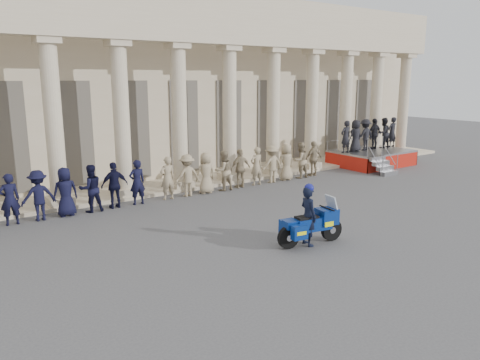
# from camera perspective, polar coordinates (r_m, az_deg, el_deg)

# --- Properties ---
(ground) EXTENTS (90.00, 90.00, 0.00)m
(ground) POSITION_cam_1_polar(r_m,az_deg,el_deg) (13.84, 4.07, -8.24)
(ground) COLOR #454548
(ground) RESTS_ON ground
(building) EXTENTS (40.00, 12.50, 9.00)m
(building) POSITION_cam_1_polar(r_m,az_deg,el_deg) (26.07, -17.21, 11.05)
(building) COLOR #C2B091
(building) RESTS_ON ground
(officer_rank) EXTENTS (21.34, 0.67, 1.77)m
(officer_rank) POSITION_cam_1_polar(r_m,az_deg,el_deg) (18.39, -14.45, -0.54)
(officer_rank) COLOR black
(officer_rank) RESTS_ON ground
(reviewing_stand) EXTENTS (4.64, 4.09, 2.62)m
(reviewing_stand) POSITION_cam_1_polar(r_m,az_deg,el_deg) (27.48, 15.69, 4.73)
(reviewing_stand) COLOR gray
(reviewing_stand) RESTS_ON ground
(motorcycle) EXTENTS (2.22, 1.01, 1.43)m
(motorcycle) POSITION_cam_1_polar(r_m,az_deg,el_deg) (14.06, 8.69, -5.37)
(motorcycle) COLOR black
(motorcycle) RESTS_ON ground
(rider) EXTENTS (0.52, 0.71, 1.87)m
(rider) POSITION_cam_1_polar(r_m,az_deg,el_deg) (13.90, 8.32, -4.23)
(rider) COLOR black
(rider) RESTS_ON ground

